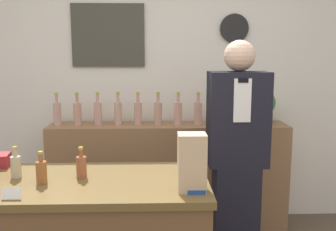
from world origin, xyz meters
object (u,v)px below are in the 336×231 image
at_px(shopkeeper, 236,157).
at_px(paper_bag, 191,162).
at_px(potted_plant, 261,106).
at_px(tape_dispenser, 196,188).

height_order(shopkeeper, paper_bag, shopkeeper).
distance_m(shopkeeper, paper_bag, 0.96).
height_order(potted_plant, tape_dispenser, potted_plant).
relative_size(potted_plant, paper_bag, 1.08).
bearing_deg(shopkeeper, paper_bag, -116.03).
relative_size(potted_plant, tape_dispenser, 3.53).
xyz_separation_m(shopkeeper, potted_plant, (0.36, 0.67, 0.29)).
height_order(shopkeeper, tape_dispenser, shopkeeper).
bearing_deg(paper_bag, potted_plant, 62.92).
bearing_deg(tape_dispenser, paper_bag, 126.70).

